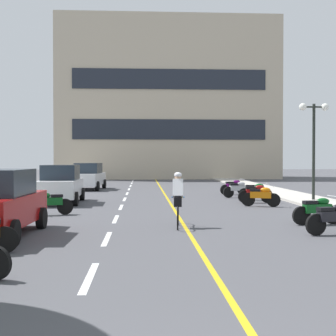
% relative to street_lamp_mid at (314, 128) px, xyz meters
% --- Properties ---
extents(ground_plane, '(140.00, 140.00, 0.00)m').
position_rel_street_lamp_mid_xyz_m(ground_plane, '(-7.26, 1.03, -3.59)').
color(ground_plane, '#47474C').
extents(curb_left, '(2.40, 72.00, 0.12)m').
position_rel_street_lamp_mid_xyz_m(curb_left, '(-14.46, 4.03, -3.53)').
color(curb_left, '#B7B2A8').
rests_on(curb_left, ground).
extents(curb_right, '(2.40, 72.00, 0.12)m').
position_rel_street_lamp_mid_xyz_m(curb_right, '(-0.06, 4.03, -3.53)').
color(curb_right, '#B7B2A8').
rests_on(curb_right, ground).
extents(lane_dash_1, '(0.14, 2.20, 0.01)m').
position_rel_street_lamp_mid_xyz_m(lane_dash_1, '(-9.26, -13.97, -3.59)').
color(lane_dash_1, silver).
rests_on(lane_dash_1, ground).
extents(lane_dash_2, '(0.14, 2.20, 0.01)m').
position_rel_street_lamp_mid_xyz_m(lane_dash_2, '(-9.26, -9.97, -3.59)').
color(lane_dash_2, silver).
rests_on(lane_dash_2, ground).
extents(lane_dash_3, '(0.14, 2.20, 0.01)m').
position_rel_street_lamp_mid_xyz_m(lane_dash_3, '(-9.26, -5.97, -3.59)').
color(lane_dash_3, silver).
rests_on(lane_dash_3, ground).
extents(lane_dash_4, '(0.14, 2.20, 0.01)m').
position_rel_street_lamp_mid_xyz_m(lane_dash_4, '(-9.26, -1.97, -3.59)').
color(lane_dash_4, silver).
rests_on(lane_dash_4, ground).
extents(lane_dash_5, '(0.14, 2.20, 0.01)m').
position_rel_street_lamp_mid_xyz_m(lane_dash_5, '(-9.26, 2.03, -3.59)').
color(lane_dash_5, silver).
rests_on(lane_dash_5, ground).
extents(lane_dash_6, '(0.14, 2.20, 0.01)m').
position_rel_street_lamp_mid_xyz_m(lane_dash_6, '(-9.26, 6.03, -3.59)').
color(lane_dash_6, silver).
rests_on(lane_dash_6, ground).
extents(lane_dash_7, '(0.14, 2.20, 0.01)m').
position_rel_street_lamp_mid_xyz_m(lane_dash_7, '(-9.26, 10.03, -3.59)').
color(lane_dash_7, silver).
rests_on(lane_dash_7, ground).
extents(lane_dash_8, '(0.14, 2.20, 0.01)m').
position_rel_street_lamp_mid_xyz_m(lane_dash_8, '(-9.26, 14.03, -3.59)').
color(lane_dash_8, silver).
rests_on(lane_dash_8, ground).
extents(lane_dash_9, '(0.14, 2.20, 0.01)m').
position_rel_street_lamp_mid_xyz_m(lane_dash_9, '(-9.26, 18.03, -3.59)').
color(lane_dash_9, silver).
rests_on(lane_dash_9, ground).
extents(lane_dash_10, '(0.14, 2.20, 0.01)m').
position_rel_street_lamp_mid_xyz_m(lane_dash_10, '(-9.26, 22.03, -3.59)').
color(lane_dash_10, silver).
rests_on(lane_dash_10, ground).
extents(lane_dash_11, '(0.14, 2.20, 0.01)m').
position_rel_street_lamp_mid_xyz_m(lane_dash_11, '(-9.26, 26.03, -3.59)').
color(lane_dash_11, silver).
rests_on(lane_dash_11, ground).
extents(centre_line_yellow, '(0.12, 66.00, 0.01)m').
position_rel_street_lamp_mid_xyz_m(centre_line_yellow, '(-7.01, 4.03, -3.59)').
color(centre_line_yellow, gold).
rests_on(centre_line_yellow, ground).
extents(office_building, '(23.37, 8.73, 16.98)m').
position_rel_street_lamp_mid_xyz_m(office_building, '(-5.57, 29.33, 4.90)').
color(office_building, '#BCAD93').
rests_on(office_building, ground).
extents(street_lamp_mid, '(1.46, 0.36, 4.69)m').
position_rel_street_lamp_mid_xyz_m(street_lamp_mid, '(0.00, 0.00, 0.00)').
color(street_lamp_mid, black).
rests_on(street_lamp_mid, curb_right).
extents(parked_car_mid, '(2.00, 4.24, 1.82)m').
position_rel_street_lamp_mid_xyz_m(parked_car_mid, '(-12.21, 0.06, -2.67)').
color(parked_car_mid, black).
rests_on(parked_car_mid, ground).
extents(parked_car_far, '(2.18, 4.32, 1.82)m').
position_rel_street_lamp_mid_xyz_m(parked_car_far, '(-12.03, 9.83, -2.67)').
color(parked_car_far, black).
rests_on(parked_car_far, ground).
extents(motorcycle_4, '(1.68, 0.65, 0.92)m').
position_rel_street_lamp_mid_xyz_m(motorcycle_4, '(-3.03, -9.65, -3.12)').
color(motorcycle_4, black).
rests_on(motorcycle_4, ground).
extents(motorcycle_5, '(1.69, 0.60, 0.92)m').
position_rel_street_lamp_mid_xyz_m(motorcycle_5, '(-2.73, -7.68, -3.12)').
color(motorcycle_5, black).
rests_on(motorcycle_5, ground).
extents(motorcycle_6, '(1.67, 0.69, 0.92)m').
position_rel_street_lamp_mid_xyz_m(motorcycle_6, '(-11.79, -4.68, -3.12)').
color(motorcycle_6, black).
rests_on(motorcycle_6, ground).
extents(motorcycle_7, '(1.64, 0.79, 0.92)m').
position_rel_street_lamp_mid_xyz_m(motorcycle_7, '(-3.11, -2.04, -3.12)').
color(motorcycle_7, black).
rests_on(motorcycle_7, ground).
extents(motorcycle_8, '(1.70, 0.60, 0.92)m').
position_rel_street_lamp_mid_xyz_m(motorcycle_8, '(-2.92, -0.32, -3.12)').
color(motorcycle_8, black).
rests_on(motorcycle_8, ground).
extents(motorcycle_9, '(1.65, 0.77, 0.92)m').
position_rel_street_lamp_mid_xyz_m(motorcycle_9, '(-2.57, 1.15, -3.12)').
color(motorcycle_9, black).
rests_on(motorcycle_9, ground).
extents(motorcycle_10, '(1.68, 0.67, 0.92)m').
position_rel_street_lamp_mid_xyz_m(motorcycle_10, '(-3.14, 2.80, -3.12)').
color(motorcycle_10, black).
rests_on(motorcycle_10, ground).
extents(motorcycle_11, '(1.67, 0.71, 0.92)m').
position_rel_street_lamp_mid_xyz_m(motorcycle_11, '(-2.96, 4.88, -3.12)').
color(motorcycle_11, black).
rests_on(motorcycle_11, ground).
extents(cyclist_rider, '(0.42, 1.77, 1.71)m').
position_rel_street_lamp_mid_xyz_m(cyclist_rider, '(-7.24, -7.96, -2.70)').
color(cyclist_rider, black).
rests_on(cyclist_rider, ground).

